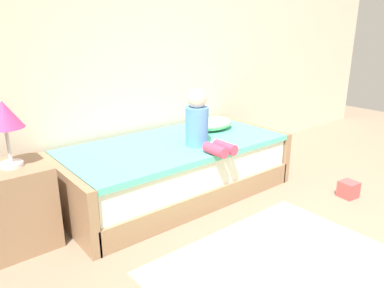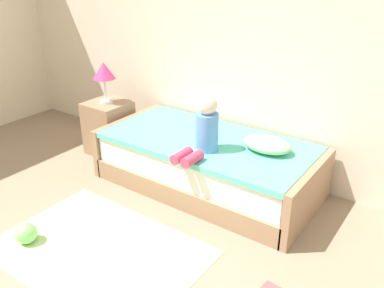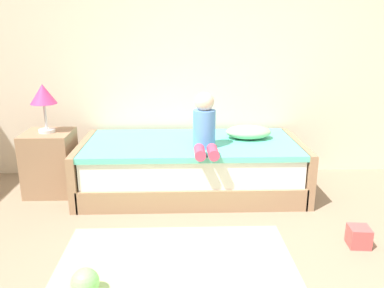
# 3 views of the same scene
# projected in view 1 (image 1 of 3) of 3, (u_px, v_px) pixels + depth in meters

# --- Properties ---
(wall_rear) EXTENTS (7.20, 0.10, 2.90)m
(wall_rear) POSITION_uv_depth(u_px,v_px,m) (170.00, 31.00, 3.69)
(wall_rear) COLOR beige
(wall_rear) RESTS_ON ground
(bed) EXTENTS (2.11, 1.00, 0.50)m
(bed) POSITION_uv_depth(u_px,v_px,m) (175.00, 169.00, 3.37)
(bed) COLOR #997556
(bed) RESTS_ON ground
(nightstand) EXTENTS (0.44, 0.44, 0.60)m
(nightstand) POSITION_uv_depth(u_px,v_px,m) (19.00, 206.00, 2.56)
(nightstand) COLOR #997556
(nightstand) RESTS_ON ground
(table_lamp) EXTENTS (0.24, 0.24, 0.45)m
(table_lamp) POSITION_uv_depth(u_px,v_px,m) (4.00, 118.00, 2.36)
(table_lamp) COLOR silver
(table_lamp) RESTS_ON nightstand
(child_figure) EXTENTS (0.20, 0.51, 0.50)m
(child_figure) POSITION_uv_depth(u_px,v_px,m) (201.00, 124.00, 3.13)
(child_figure) COLOR #598CD1
(child_figure) RESTS_ON bed
(pillow) EXTENTS (0.44, 0.30, 0.13)m
(pillow) POSITION_uv_depth(u_px,v_px,m) (213.00, 123.00, 3.68)
(pillow) COLOR #99CC8C
(pillow) RESTS_ON bed
(area_rug) EXTENTS (1.60, 1.10, 0.01)m
(area_rug) POSITION_uv_depth(u_px,v_px,m) (276.00, 265.00, 2.40)
(area_rug) COLOR #B2D189
(area_rug) RESTS_ON ground
(toy_block) EXTENTS (0.16, 0.16, 0.15)m
(toy_block) POSITION_uv_depth(u_px,v_px,m) (348.00, 189.00, 3.35)
(toy_block) COLOR #E54C4C
(toy_block) RESTS_ON ground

